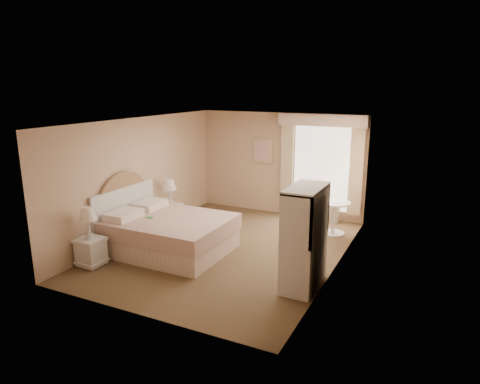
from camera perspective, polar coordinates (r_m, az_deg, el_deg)
The scene contains 9 objects.
room at distance 8.13m, azimuth -1.58°, elevation 0.60°, with size 4.21×5.51×2.51m.
window at distance 10.17m, azimuth 10.69°, elevation 3.64°, with size 2.05×0.22×2.51m.
framed_art at distance 10.67m, azimuth 3.02°, elevation 5.50°, with size 0.52×0.04×0.62m.
bed at distance 8.46m, azimuth -10.14°, elevation -5.20°, with size 2.29×1.80×1.60m.
nightstand_near at distance 8.08m, azimuth -19.34°, elevation -6.61°, with size 0.44×0.44×1.07m.
nightstand_far at distance 9.84m, azimuth -9.28°, elevation -2.26°, with size 0.44×0.44×1.08m.
round_table at distance 9.42m, azimuth 12.39°, elevation -2.67°, with size 0.68×0.68×0.72m.
cafe_chair at distance 9.85m, azimuth 9.32°, elevation -1.55°, with size 0.54×0.54×0.90m.
armoire at distance 6.86m, azimuth 8.61°, elevation -7.13°, with size 0.50×0.99×1.65m.
Camera 1 is at (3.66, -7.00, 3.16)m, focal length 32.00 mm.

